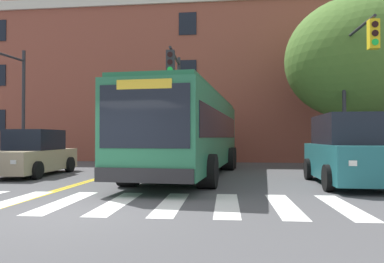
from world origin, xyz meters
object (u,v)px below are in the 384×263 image
car_red_behind_bus (198,148)px  traffic_light_near_corner (355,73)px  city_bus (191,132)px  traffic_light_far_corner (7,87)px  street_tree_curbside_large (352,59)px  car_teal_far_lane (348,152)px  traffic_light_overhead (176,89)px  car_tan_near_lane (34,155)px

car_red_behind_bus → traffic_light_near_corner: 11.23m
city_bus → traffic_light_far_corner: size_ratio=2.08×
street_tree_curbside_large → car_red_behind_bus: bearing=148.8°
car_red_behind_bus → car_teal_far_lane: bearing=-61.4°
car_teal_far_lane → traffic_light_far_corner: (-13.96, 3.45, 2.75)m
traffic_light_near_corner → street_tree_curbside_large: bearing=75.2°
traffic_light_far_corner → street_tree_curbside_large: size_ratio=0.66×
car_teal_far_lane → car_red_behind_bus: bearing=118.6°
traffic_light_far_corner → street_tree_curbside_large: street_tree_curbside_large is taller
city_bus → traffic_light_near_corner: traffic_light_near_corner is taller
traffic_light_near_corner → traffic_light_overhead: size_ratio=1.09×
city_bus → car_teal_far_lane: (5.37, -2.45, -0.69)m
city_bus → street_tree_curbside_large: street_tree_curbside_large is taller
city_bus → traffic_light_overhead: (-0.92, 1.86, 1.99)m
city_bus → traffic_light_near_corner: bearing=1.8°
car_teal_far_lane → street_tree_curbside_large: bearing=72.4°
car_tan_near_lane → street_tree_curbside_large: size_ratio=0.54×
traffic_light_far_corner → street_tree_curbside_large: bearing=9.5°
car_tan_near_lane → car_teal_far_lane: 11.83m
traffic_light_near_corner → street_tree_curbside_large: (0.92, 3.46, 1.24)m
city_bus → car_red_behind_bus: city_bus is taller
traffic_light_far_corner → traffic_light_overhead: traffic_light_far_corner is taller
car_red_behind_bus → traffic_light_near_corner: size_ratio=0.79×
car_red_behind_bus → street_tree_curbside_large: bearing=-31.2°
car_red_behind_bus → city_bus: bearing=-86.2°
car_red_behind_bus → traffic_light_overhead: traffic_light_overhead is taller
car_teal_far_lane → traffic_light_far_corner: bearing=166.1°
traffic_light_far_corner → street_tree_curbside_large: 16.19m
car_tan_near_lane → traffic_light_near_corner: bearing=3.8°
traffic_light_near_corner → street_tree_curbside_large: street_tree_curbside_large is taller
car_red_behind_bus → traffic_light_overhead: size_ratio=0.86×
city_bus → street_tree_curbside_large: bearing=26.6°
traffic_light_near_corner → traffic_light_overhead: 7.50m
traffic_light_near_corner → street_tree_curbside_large: size_ratio=0.68×
street_tree_curbside_large → traffic_light_near_corner: bearing=-104.8°
traffic_light_far_corner → traffic_light_overhead: size_ratio=1.05×
city_bus → street_tree_curbside_large: (7.31, 3.66, 3.52)m
city_bus → traffic_light_overhead: size_ratio=2.19×
traffic_light_overhead → street_tree_curbside_large: (8.23, 1.80, 1.53)m
traffic_light_near_corner → traffic_light_far_corner: traffic_light_near_corner is taller
city_bus → car_tan_near_lane: (-6.32, -0.64, -0.92)m
car_red_behind_bus → traffic_light_overhead: 7.19m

